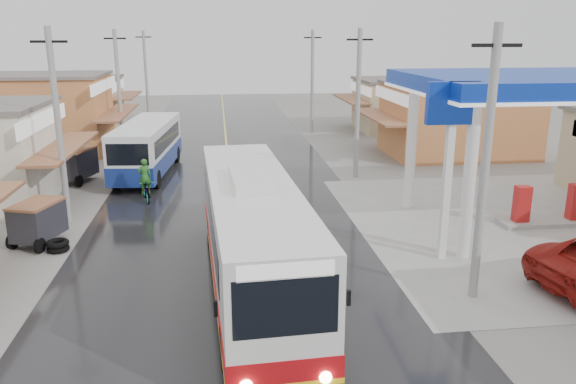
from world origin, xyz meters
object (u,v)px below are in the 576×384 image
second_bus (147,147)px  cyclist (146,187)px  coach_bus (252,235)px  tricycle_near (37,220)px  tricycle_far (76,163)px  tyre_stack (58,246)px

second_bus → cyclist: (0.48, -5.32, -0.89)m
coach_bus → tricycle_near: coach_bus is taller
tricycle_far → tyre_stack: bearing=-63.0°
coach_bus → second_bus: size_ratio=1.35×
second_bus → tricycle_far: size_ratio=3.30×
tricycle_near → tyre_stack: size_ratio=2.99×
coach_bus → cyclist: size_ratio=5.79×
tricycle_near → tyre_stack: bearing=-26.5°
tyre_stack → second_bus: bearing=80.2°
tricycle_far → cyclist: bearing=-26.7°
second_bus → tricycle_far: (-3.63, -1.27, -0.53)m
second_bus → cyclist: 5.42m
second_bus → tyre_stack: 11.75m
second_bus → tricycle_far: second_bus is taller
tricycle_near → tricycle_far: 9.38m
coach_bus → tricycle_far: bearing=117.9°
tricycle_near → cyclist: bearing=75.8°
cyclist → second_bus: bearing=81.4°
cyclist → coach_bus: bearing=-80.3°
coach_bus → tyre_stack: (-6.91, 4.09, -1.60)m
cyclist → tyre_stack: (-2.46, -6.18, -0.48)m
coach_bus → tricycle_far: 16.70m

